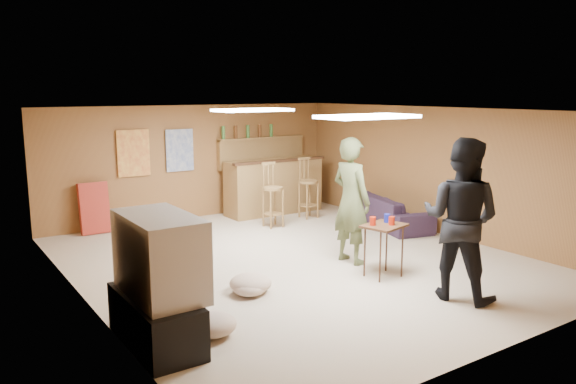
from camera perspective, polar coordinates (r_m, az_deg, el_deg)
ground at (r=8.35m, az=0.77°, el=-6.97°), size 7.00×7.00×0.00m
ceiling at (r=7.98m, az=0.81°, el=8.29°), size 6.00×7.00×0.02m
wall_back at (r=11.12m, az=-9.57°, el=3.03°), size 6.00×0.02×2.20m
wall_front at (r=5.65m, az=21.55°, el=-4.57°), size 6.00×0.02×2.20m
wall_left at (r=6.87m, az=-20.24°, el=-1.93°), size 0.02×7.00×2.20m
wall_right at (r=10.09m, az=14.94°, el=2.09°), size 0.02×7.00×2.20m
tv_stand at (r=5.82m, az=-13.29°, el=-12.53°), size 0.55×1.30×0.50m
dvd_box at (r=5.93m, az=-11.21°, el=-13.05°), size 0.35×0.50×0.08m
tv_body at (r=5.62m, az=-12.89°, el=-6.29°), size 0.60×1.10×0.80m
tv_screen at (r=5.73m, az=-9.99°, el=-5.85°), size 0.02×0.95×0.65m
bar_counter at (r=11.43m, az=-1.47°, el=0.58°), size 2.00×0.60×1.10m
bar_lip at (r=11.14m, az=-0.79°, el=3.19°), size 2.10×0.12×0.05m
bar_shelf at (r=11.69m, az=-2.69°, el=5.48°), size 2.00×0.18×0.05m
bar_backing at (r=11.73m, az=-2.73°, el=4.03°), size 2.00×0.14×0.60m
poster_left at (r=10.62m, az=-15.43°, el=3.82°), size 0.60×0.03×0.85m
poster_right at (r=10.93m, az=-10.95°, el=4.18°), size 0.55×0.03×0.80m
folding_chair_stack at (r=10.37m, az=-19.09°, el=-1.55°), size 0.50×0.26×0.91m
ceiling_panel_front at (r=6.80m, az=8.10°, el=7.59°), size 1.20×0.60×0.04m
ceiling_panel_back at (r=8.99m, az=-3.60°, el=8.31°), size 1.20×0.60×0.04m
person_olive at (r=8.12m, az=6.44°, el=-0.87°), size 0.50×0.71×1.83m
person_black at (r=6.97m, az=17.14°, el=-2.66°), size 1.02×1.14×1.94m
sofa at (r=10.56m, az=10.37°, el=-1.90°), size 1.20×2.03×0.56m
tray_table at (r=7.67m, az=9.67°, el=-5.91°), size 0.64×0.56×0.72m
cup_red_near at (r=7.51m, az=8.60°, el=-2.93°), size 0.10×0.10×0.11m
cup_red_far at (r=7.57m, az=10.48°, el=-2.89°), size 0.09×0.09×0.11m
cup_blue at (r=7.70m, az=10.03°, el=-2.63°), size 0.09×0.09×0.11m
bar_stool_left at (r=10.25m, az=-1.53°, el=-0.66°), size 0.38×0.38×1.06m
bar_stool_right at (r=10.98m, az=2.11°, el=0.46°), size 0.45×0.45×1.21m
cushion_near_tv at (r=7.07m, az=-3.83°, el=-9.23°), size 0.59×0.59×0.24m
cushion_mid at (r=6.99m, az=-3.95°, el=-9.68°), size 0.54×0.54×0.18m
cushion_far at (r=5.96m, az=-7.72°, el=-13.18°), size 0.58×0.58×0.23m
bottle_row at (r=11.48m, az=-4.10°, el=6.16°), size 1.20×0.08×0.26m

